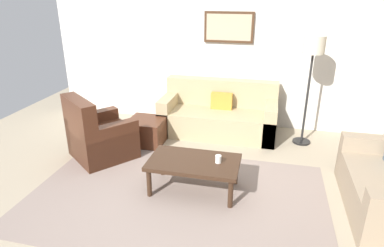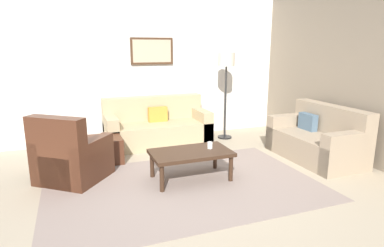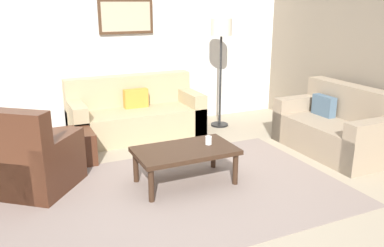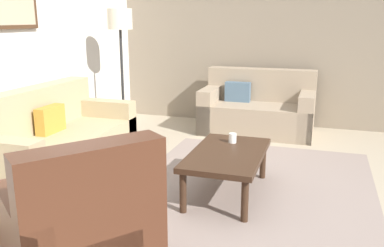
% 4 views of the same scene
% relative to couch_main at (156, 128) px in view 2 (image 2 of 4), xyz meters
% --- Properties ---
extents(ground_plane, '(8.00, 8.00, 0.00)m').
position_rel_couch_main_xyz_m(ground_plane, '(-0.17, -2.11, -0.30)').
color(ground_plane, tan).
extents(rear_partition, '(6.00, 0.12, 2.80)m').
position_rel_couch_main_xyz_m(rear_partition, '(-0.17, 0.49, 1.10)').
color(rear_partition, silver).
rests_on(rear_partition, ground_plane).
extents(stone_feature_panel, '(0.12, 5.20, 2.80)m').
position_rel_couch_main_xyz_m(stone_feature_panel, '(2.83, -2.11, 1.10)').
color(stone_feature_panel, gray).
rests_on(stone_feature_panel, ground_plane).
extents(area_rug, '(3.55, 2.29, 0.01)m').
position_rel_couch_main_xyz_m(area_rug, '(-0.17, -2.11, -0.29)').
color(area_rug, gray).
rests_on(area_rug, ground_plane).
extents(couch_main, '(1.93, 0.88, 0.88)m').
position_rel_couch_main_xyz_m(couch_main, '(0.00, 0.00, 0.00)').
color(couch_main, tan).
rests_on(couch_main, ground_plane).
extents(couch_loveseat, '(0.85, 1.55, 0.88)m').
position_rel_couch_main_xyz_m(couch_loveseat, '(2.29, -1.83, 0.00)').
color(couch_loveseat, gray).
rests_on(couch_loveseat, ground_plane).
extents(armchair_leather, '(1.12, 1.12, 0.95)m').
position_rel_couch_main_xyz_m(armchair_leather, '(-1.57, -1.39, 0.01)').
color(armchair_leather, '#4C2819').
rests_on(armchair_leather, ground_plane).
extents(ottoman, '(0.56, 0.56, 0.40)m').
position_rel_couch_main_xyz_m(ottoman, '(-1.06, -0.74, -0.10)').
color(ottoman, '#4C2819').
rests_on(ottoman, ground_plane).
extents(coffee_table, '(1.10, 0.64, 0.41)m').
position_rel_couch_main_xyz_m(coffee_table, '(-0.00, -1.91, 0.06)').
color(coffee_table, '#382316').
rests_on(coffee_table, ground_plane).
extents(cup, '(0.07, 0.07, 0.09)m').
position_rel_couch_main_xyz_m(cup, '(0.29, -1.89, 0.16)').
color(cup, white).
rests_on(cup, coffee_table).
extents(lamp_standing, '(0.32, 0.32, 1.71)m').
position_rel_couch_main_xyz_m(lamp_standing, '(1.39, -0.15, 1.11)').
color(lamp_standing, black).
rests_on(lamp_standing, ground_plane).
extents(framed_artwork, '(0.83, 0.04, 0.51)m').
position_rel_couch_main_xyz_m(framed_artwork, '(0.06, 0.41, 1.44)').
color(framed_artwork, '#472D1C').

